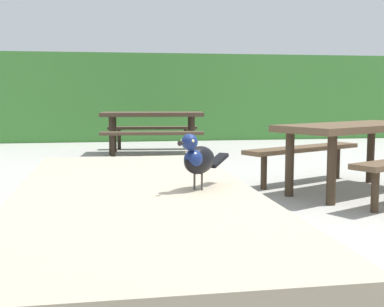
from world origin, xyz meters
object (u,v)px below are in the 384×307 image
bird_grackle (198,158)px  picnic_table_far_centre (354,141)px  picnic_table_foreground (136,244)px  picnic_table_mid_right (152,122)px

bird_grackle → picnic_table_far_centre: bearing=56.7°
picnic_table_foreground → picnic_table_mid_right: same height
picnic_table_foreground → picnic_table_mid_right: 7.52m
bird_grackle → picnic_table_mid_right: (0.47, 7.54, -0.29)m
picnic_table_mid_right → picnic_table_far_centre: (1.82, -4.05, 0.00)m
picnic_table_mid_right → picnic_table_far_centre: 4.44m
picnic_table_foreground → picnic_table_mid_right: (0.67, 7.49, 0.00)m
picnic_table_mid_right → picnic_table_far_centre: size_ratio=0.81×
picnic_table_foreground → picnic_table_mid_right: size_ratio=0.97×
picnic_table_mid_right → picnic_table_foreground: bearing=-95.1°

